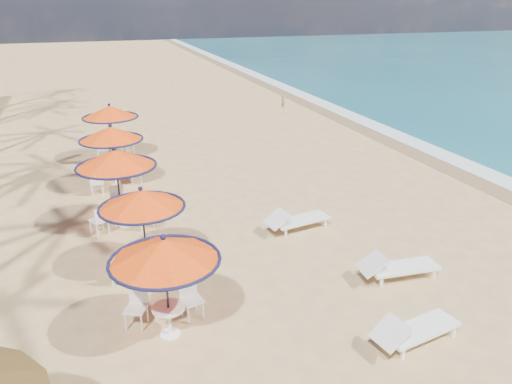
% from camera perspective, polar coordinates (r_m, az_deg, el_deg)
% --- Properties ---
extents(ground, '(160.00, 160.00, 0.00)m').
position_cam_1_polar(ground, '(12.63, 13.70, -12.15)').
color(ground, tan).
rests_on(ground, ground).
extents(foam_strip, '(1.20, 140.00, 0.04)m').
position_cam_1_polar(foam_strip, '(25.15, 19.73, 4.35)').
color(foam_strip, white).
rests_on(foam_strip, ground).
extents(wetsand_band, '(1.40, 140.00, 0.02)m').
position_cam_1_polar(wetsand_band, '(24.61, 18.08, 4.19)').
color(wetsand_band, olive).
rests_on(wetsand_band, ground).
extents(station_0, '(2.33, 2.33, 2.43)m').
position_cam_1_polar(station_0, '(10.48, -10.45, -7.48)').
color(station_0, black).
rests_on(station_0, ground).
extents(station_1, '(2.26, 2.26, 2.36)m').
position_cam_1_polar(station_1, '(13.16, -12.89, -1.73)').
color(station_1, black).
rests_on(station_1, ground).
extents(station_2, '(2.50, 2.50, 2.61)m').
position_cam_1_polar(station_2, '(16.01, -15.63, 2.61)').
color(station_2, black).
rests_on(station_2, ground).
extents(station_3, '(2.38, 2.39, 2.48)m').
position_cam_1_polar(station_3, '(19.50, -16.18, 5.60)').
color(station_3, black).
rests_on(station_3, ground).
extents(station_4, '(2.44, 2.55, 2.54)m').
position_cam_1_polar(station_4, '(23.11, -16.28, 8.10)').
color(station_4, black).
rests_on(station_4, ground).
extents(lounger_near, '(2.16, 1.00, 0.74)m').
position_cam_1_polar(lounger_near, '(11.33, 17.55, -14.79)').
color(lounger_near, white).
rests_on(lounger_near, ground).
extents(lounger_mid, '(2.19, 0.82, 0.77)m').
position_cam_1_polar(lounger_mid, '(13.51, 15.68, -8.19)').
color(lounger_mid, white).
rests_on(lounger_mid, ground).
extents(lounger_far, '(2.21, 1.04, 0.76)m').
position_cam_1_polar(lounger_far, '(15.65, 4.53, -3.16)').
color(lounger_far, white).
rests_on(lounger_far, ground).
extents(person, '(0.28, 0.36, 0.88)m').
position_cam_1_polar(person, '(33.44, 3.09, 10.35)').
color(person, '#92674A').
rests_on(person, ground).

